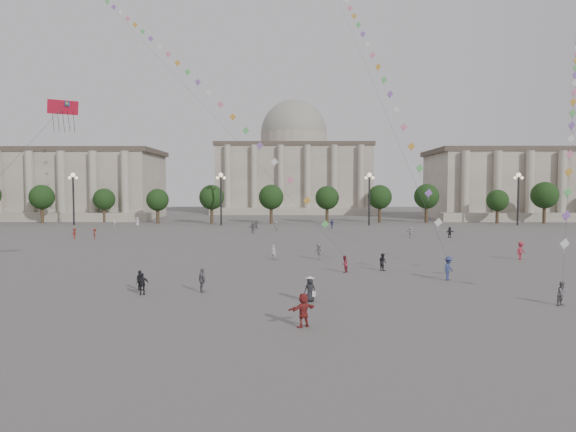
{
  "coord_description": "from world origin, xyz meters",
  "views": [
    {
      "loc": [
        -0.68,
        -33.69,
        7.35
      ],
      "look_at": [
        -1.01,
        12.0,
        4.95
      ],
      "focal_mm": 32.0,
      "sensor_mm": 36.0,
      "label": 1
    }
  ],
  "objects": [
    {
      "name": "hall_central",
      "position": [
        0.0,
        129.22,
        14.23
      ],
      "size": [
        48.3,
        34.3,
        35.5
      ],
      "color": "gray",
      "rests_on": "ground"
    },
    {
      "name": "person_crowd_13",
      "position": [
        -2.58,
        19.68,
        0.77
      ],
      "size": [
        0.66,
        0.57,
        1.53
      ],
      "primitive_type": "imported",
      "rotation": [
        0.0,
        0.0,
        2.69
      ],
      "color": "beige",
      "rests_on": "ground"
    },
    {
      "name": "person_crowd_10",
      "position": [
        -34.9,
        64.82,
        0.78
      ],
      "size": [
        0.42,
        0.6,
        1.57
      ],
      "primitive_type": "imported",
      "rotation": [
        0.0,
        0.0,
        1.66
      ],
      "color": "beige",
      "rests_on": "ground"
    },
    {
      "name": "dragon_kite",
      "position": [
        -18.23,
        5.63,
        12.81
      ],
      "size": [
        2.15,
        8.7,
        19.95
      ],
      "color": "red",
      "rests_on": "ground"
    },
    {
      "name": "kite_train_mid",
      "position": [
        7.44,
        36.44,
        30.17
      ],
      "size": [
        9.21,
        54.52,
        77.0
      ],
      "color": "#3F3F3F",
      "rests_on": "ground"
    },
    {
      "name": "kite_flyer_0",
      "position": [
        3.98,
        11.26,
        0.74
      ],
      "size": [
        0.86,
        0.91,
        1.49
      ],
      "primitive_type": "imported",
      "rotation": [
        0.0,
        0.0,
        4.17
      ],
      "color": "maroon",
      "rests_on": "ground"
    },
    {
      "name": "lamp_post_mid_west",
      "position": [
        -15.0,
        70.0,
        7.35
      ],
      "size": [
        2.0,
        0.9,
        10.65
      ],
      "color": "#262628",
      "rests_on": "ground"
    },
    {
      "name": "person_crowd_4",
      "position": [
        -3.44,
        56.05,
        0.87
      ],
      "size": [
        1.27,
        1.64,
        1.73
      ],
      "primitive_type": "imported",
      "rotation": [
        0.0,
        0.0,
        4.16
      ],
      "color": "beige",
      "rests_on": "ground"
    },
    {
      "name": "hat_person",
      "position": [
        0.52,
        -0.58,
        0.84
      ],
      "size": [
        0.89,
        0.71,
        1.69
      ],
      "color": "black",
      "rests_on": "ground"
    },
    {
      "name": "tourist_4",
      "position": [
        -11.06,
        1.56,
        0.76
      ],
      "size": [
        0.97,
        0.65,
        1.52
      ],
      "primitive_type": "imported",
      "rotation": [
        0.0,
        0.0,
        3.49
      ],
      "color": "black",
      "rests_on": "ground"
    },
    {
      "name": "person_crowd_19",
      "position": [
        7.54,
        12.37,
        0.78
      ],
      "size": [
        0.88,
        0.95,
        1.55
      ],
      "primitive_type": "imported",
      "rotation": [
        0.0,
        0.0,
        2.08
      ],
      "color": "black",
      "rests_on": "ground"
    },
    {
      "name": "lamp_post_far_west",
      "position": [
        -45.0,
        70.0,
        7.35
      ],
      "size": [
        2.0,
        0.9,
        10.65
      ],
      "color": "#262628",
      "rests_on": "ground"
    },
    {
      "name": "kite_train_west",
      "position": [
        -14.34,
        31.32,
        21.92
      ],
      "size": [
        34.34,
        37.02,
        63.74
      ],
      "color": "#3F3F3F",
      "rests_on": "ground"
    },
    {
      "name": "tree_row",
      "position": [
        0.0,
        78.0,
        5.39
      ],
      "size": [
        137.12,
        5.12,
        8.0
      ],
      "color": "#3D2E1E",
      "rests_on": "ground"
    },
    {
      "name": "person_crowd_0",
      "position": [
        6.83,
        61.94,
        0.85
      ],
      "size": [
        1.07,
        0.69,
        1.69
      ],
      "primitive_type": "imported",
      "rotation": [
        0.0,
        0.0,
        0.3
      ],
      "color": "navy",
      "rests_on": "ground"
    },
    {
      "name": "ground",
      "position": [
        0.0,
        0.0,
        0.0
      ],
      "size": [
        360.0,
        360.0,
        0.0
      ],
      "primitive_type": "plane",
      "color": "#575552",
      "rests_on": "ground"
    },
    {
      "name": "person_crowd_12",
      "position": [
        -7.1,
        51.31,
        0.92
      ],
      "size": [
        1.73,
        1.38,
        1.84
      ],
      "primitive_type": "imported",
      "rotation": [
        0.0,
        0.0,
        2.57
      ],
      "color": "slate",
      "rests_on": "ground"
    },
    {
      "name": "person_crowd_18",
      "position": [
        -31.44,
        68.0,
        0.87
      ],
      "size": [
        0.96,
        0.75,
        1.73
      ],
      "primitive_type": "imported",
      "rotation": [
        0.0,
        0.0,
        2.88
      ],
      "color": "silver",
      "rests_on": "ground"
    },
    {
      "name": "lamp_post_mid_east",
      "position": [
        15.0,
        70.0,
        7.35
      ],
      "size": [
        2.0,
        0.9,
        10.65
      ],
      "color": "#262628",
      "rests_on": "ground"
    },
    {
      "name": "person_crowd_17",
      "position": [
        -29.46,
        40.74,
        0.81
      ],
      "size": [
        0.99,
        1.2,
        1.61
      ],
      "primitive_type": "imported",
      "rotation": [
        0.0,
        0.0,
        2.02
      ],
      "color": "maroon",
      "rests_on": "ground"
    },
    {
      "name": "person_crowd_8",
      "position": [
        23.16,
        19.48,
        0.95
      ],
      "size": [
        1.41,
        1.25,
        1.9
      ],
      "primitive_type": "imported",
      "rotation": [
        0.0,
        0.0,
        0.56
      ],
      "color": "#A02B3B",
      "rests_on": "ground"
    },
    {
      "name": "person_crowd_6",
      "position": [
        2.16,
        19.56,
        0.85
      ],
      "size": [
        1.26,
        1.1,
        1.7
      ],
      "primitive_type": "imported",
      "rotation": [
        0.0,
        0.0,
        5.75
      ],
      "color": "#5E5E62",
      "rests_on": "ground"
    },
    {
      "name": "tourist_1",
      "position": [
        -11.68,
        3.05,
        0.74
      ],
      "size": [
        0.86,
        0.87,
        1.48
      ],
      "primitive_type": "imported",
      "rotation": [
        0.0,
        0.0,
        2.33
      ],
      "color": "black",
      "rests_on": "ground"
    },
    {
      "name": "person_crowd_7",
      "position": [
        17.39,
        43.9,
        0.8
      ],
      "size": [
        1.56,
        0.83,
        1.61
      ],
      "primitive_type": "imported",
      "rotation": [
        0.0,
        0.0,
        2.89
      ],
      "color": "beige",
      "rests_on": "ground"
    },
    {
      "name": "person_crowd_2",
      "position": [
        -32.87,
        41.8,
        0.79
      ],
      "size": [
        0.79,
        1.12,
        1.58
      ],
      "primitive_type": "imported",
      "rotation": [
        0.0,
        0.0,
        1.36
      ],
      "color": "maroon",
      "rests_on": "ground"
    },
    {
      "name": "person_crowd_9",
      "position": [
        23.18,
        43.54,
        0.83
      ],
      "size": [
        1.59,
        1.11,
        1.65
      ],
      "primitive_type": "imported",
      "rotation": [
        0.0,
        0.0,
        0.46
      ],
      "color": "black",
      "rests_on": "ground"
    },
    {
      "name": "person_crowd_16",
      "position": [
        -7.22,
        60.21,
        0.82
      ],
      "size": [
        1.03,
        0.61,
        1.65
      ],
      "primitive_type": "imported",
      "rotation": [
        0.0,
        0.0,
        0.23
      ],
      "color": "slate",
      "rests_on": "ground"
    },
    {
      "name": "lamp_post_far_east",
      "position": [
        45.0,
        70.0,
        7.35
      ],
      "size": [
        2.0,
        0.9,
        10.65
      ],
      "color": "#262628",
      "rests_on": "ground"
    },
    {
      "name": "kite_flyer_2",
      "position": [
        16.4,
        -1.55,
        0.76
      ],
      "size": [
        0.93,
        0.87,
        1.53
      ],
      "primitive_type": "imported",
      "rotation": [
        0.0,
        0.0,
        0.5
      ],
      "color": "slate",
      "rests_on": "ground"
    },
    {
      "name": "kite_train_east",
      "position": [
        30.71,
        23.98,
        19.82
      ],
      "size": [
        27.17,
        47.38,
        65.29
      ],
      "color": "#3F3F3F",
      "rests_on": "ground"
    },
    {
      "name": "tourist_2",
      "position": [
        -0.05,
        -6.7,
        0.91
      ],
      "size": [
        1.69,
        1.4,
        1.82
      ],
      "primitive_type": "imported",
      "rotation": [
        0.0,
        0.0,
        3.75
      ],
      "color": "maroon",
      "rests_on": "ground"
    },
    {
      "name": "tourist_3",
      "position": [
        -7.03,
        2.37,
        0.88
      ],
      "size": [
        0.92,
        1.1,
        1.76
      ],
      "primitive_type": "imported",
      "rotation": [
        0.0,
        0.0,
        2.15
      ],
      "color": "slate",
      "rests_on": "ground"
    },
    {
      "name": "kite_flyer_1",
      "position": [
        11.97,
        7.37,
        0.97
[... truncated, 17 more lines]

